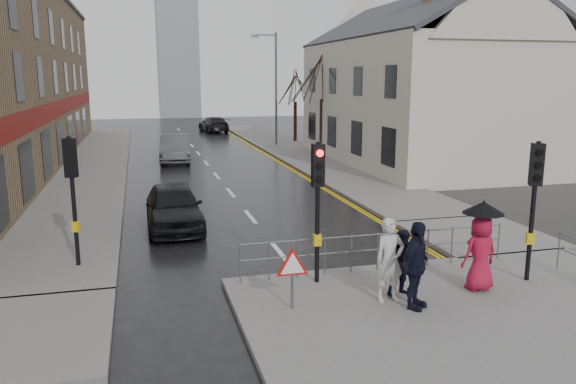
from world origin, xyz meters
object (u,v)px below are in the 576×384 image
pedestrian_a (390,260)px  car_mid (176,148)px  pedestrian_with_umbrella (481,243)px  pedestrian_d (416,266)px  car_parked (174,206)px  pedestrian_b (404,263)px

pedestrian_a → car_mid: (-3.06, 23.41, -0.26)m
pedestrian_with_umbrella → pedestrian_d: (-1.94, -0.59, -0.18)m
car_mid → pedestrian_with_umbrella: bearing=-72.0°
car_parked → car_mid: (1.10, 15.49, 0.06)m
pedestrian_a → pedestrian_with_umbrella: pedestrian_with_umbrella is taller
pedestrian_with_umbrella → pedestrian_d: size_ratio=1.10×
pedestrian_a → car_mid: pedestrian_a is taller
pedestrian_with_umbrella → car_mid: (-5.36, 23.35, -0.46)m
pedestrian_d → car_parked: size_ratio=0.43×
car_parked → car_mid: bearing=85.9°
car_mid → pedestrian_d: bearing=-76.8°
pedestrian_with_umbrella → car_parked: bearing=129.4°
pedestrian_b → pedestrian_with_umbrella: (1.86, -0.14, 0.37)m
pedestrian_a → car_parked: bearing=114.4°
pedestrian_a → pedestrian_d: size_ratio=0.98×
pedestrian_a → pedestrian_with_umbrella: bearing=-1.9°
car_parked → car_mid: car_mid is taller
pedestrian_b → car_parked: bearing=113.1°
pedestrian_a → car_mid: bearing=94.1°
pedestrian_d → car_mid: (-3.42, 23.94, -0.28)m
pedestrian_b → car_parked: pedestrian_b is taller
car_parked → car_mid: size_ratio=0.90×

